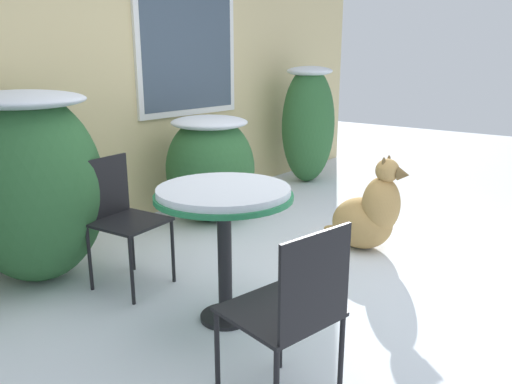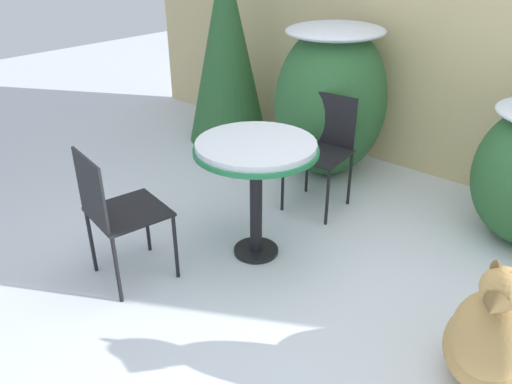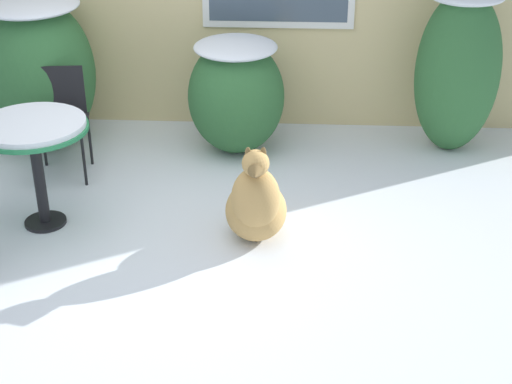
{
  "view_description": "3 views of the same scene",
  "coord_description": "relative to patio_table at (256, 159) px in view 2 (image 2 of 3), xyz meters",
  "views": [
    {
      "loc": [
        -2.8,
        -1.63,
        1.52
      ],
      "look_at": [
        0.0,
        0.6,
        0.55
      ],
      "focal_mm": 35.0,
      "sensor_mm": 36.0,
      "label": 1
    },
    {
      "loc": [
        1.08,
        -1.96,
        1.96
      ],
      "look_at": [
        -0.8,
        0.2,
        0.47
      ],
      "focal_mm": 35.0,
      "sensor_mm": 36.0,
      "label": 2
    },
    {
      "loc": [
        1.03,
        -4.74,
        2.96
      ],
      "look_at": [
        0.77,
        0.1,
        0.36
      ],
      "focal_mm": 55.0,
      "sensor_mm": 36.0,
      "label": 3
    }
  ],
  "objects": [
    {
      "name": "patio_chair_near_table",
      "position": [
        -0.07,
        0.87,
        -0.2
      ],
      "size": [
        0.47,
        0.47,
        0.88
      ],
      "rotation": [
        0.0,
        0.0,
        0.12
      ],
      "color": "black",
      "rests_on": "ground_plane"
    },
    {
      "name": "ground_plane",
      "position": [
        0.8,
        -0.2,
        -0.7
      ],
      "size": [
        16.0,
        16.0,
        0.0
      ],
      "primitive_type": "plane",
      "color": "silver"
    },
    {
      "name": "patio_chair_far_side",
      "position": [
        -0.43,
        -0.77,
        -0.2
      ],
      "size": [
        0.5,
        0.5,
        0.88
      ],
      "rotation": [
        0.0,
        0.0,
        2.95
      ],
      "color": "black",
      "rests_on": "ground_plane"
    },
    {
      "name": "patio_table",
      "position": [
        0.0,
        0.0,
        0.0
      ],
      "size": [
        0.79,
        0.79,
        0.82
      ],
      "color": "black",
      "rests_on": "ground_plane"
    },
    {
      "name": "dog",
      "position": [
        1.57,
        -0.15,
        -0.42
      ],
      "size": [
        0.46,
        0.71,
        0.78
      ],
      "rotation": [
        0.0,
        0.0,
        0.04
      ],
      "color": "tan",
      "rests_on": "ground_plane"
    },
    {
      "name": "evergreen_bush",
      "position": [
        -1.64,
        1.43,
        0.24
      ],
      "size": [
        0.81,
        0.81,
        1.88
      ],
      "color": "#2D6033",
      "rests_on": "ground_plane"
    },
    {
      "name": "shrub_left",
      "position": [
        -0.38,
        1.42,
        -0.01
      ],
      "size": [
        0.94,
        1.02,
        1.31
      ],
      "color": "#2D6033",
      "rests_on": "ground_plane"
    }
  ]
}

